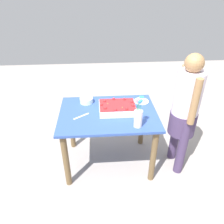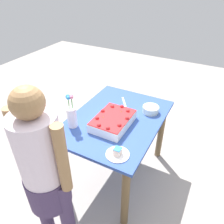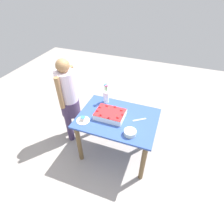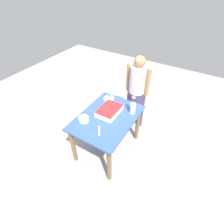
{
  "view_description": "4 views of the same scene",
  "coord_description": "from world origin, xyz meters",
  "px_view_note": "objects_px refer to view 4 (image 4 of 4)",
  "views": [
    {
      "loc": [
        0.12,
        2.18,
        2.12
      ],
      "look_at": [
        -0.04,
        0.02,
        0.79
      ],
      "focal_mm": 35.0,
      "sensor_mm": 36.0,
      "label": 1
    },
    {
      "loc": [
        -1.56,
        -0.78,
        2.01
      ],
      "look_at": [
        -0.06,
        0.02,
        0.88
      ],
      "focal_mm": 35.0,
      "sensor_mm": 36.0,
      "label": 2
    },
    {
      "loc": [
        0.59,
        -1.82,
        2.46
      ],
      "look_at": [
        -0.06,
        -0.07,
        0.92
      ],
      "focal_mm": 28.0,
      "sensor_mm": 36.0,
      "label": 3
    },
    {
      "loc": [
        1.72,
        1.13,
        2.63
      ],
      "look_at": [
        -0.07,
        0.05,
        0.85
      ],
      "focal_mm": 28.0,
      "sensor_mm": 36.0,
      "label": 4
    }
  ],
  "objects_px": {
    "serving_plate_with_slice": "(109,98)",
    "person_standing": "(137,89)",
    "flower_vase": "(133,107)",
    "sheet_cake": "(109,110)",
    "fruit_bowl": "(84,119)",
    "cake_knife": "(99,131)"
  },
  "relations": [
    {
      "from": "serving_plate_with_slice",
      "to": "person_standing",
      "type": "distance_m",
      "value": 0.56
    },
    {
      "from": "serving_plate_with_slice",
      "to": "flower_vase",
      "type": "xyz_separation_m",
      "value": [
        0.14,
        0.54,
        0.1
      ]
    },
    {
      "from": "serving_plate_with_slice",
      "to": "flower_vase",
      "type": "height_order",
      "value": "flower_vase"
    },
    {
      "from": "sheet_cake",
      "to": "fruit_bowl",
      "type": "height_order",
      "value": "sheet_cake"
    },
    {
      "from": "serving_plate_with_slice",
      "to": "person_standing",
      "type": "height_order",
      "value": "person_standing"
    },
    {
      "from": "cake_knife",
      "to": "flower_vase",
      "type": "xyz_separation_m",
      "value": [
        -0.61,
        0.24,
        0.12
      ]
    },
    {
      "from": "cake_knife",
      "to": "flower_vase",
      "type": "relative_size",
      "value": 0.62
    },
    {
      "from": "serving_plate_with_slice",
      "to": "person_standing",
      "type": "bearing_deg",
      "value": 141.5
    },
    {
      "from": "sheet_cake",
      "to": "cake_knife",
      "type": "xyz_separation_m",
      "value": [
        0.42,
        0.08,
        -0.05
      ]
    },
    {
      "from": "cake_knife",
      "to": "fruit_bowl",
      "type": "distance_m",
      "value": 0.33
    },
    {
      "from": "fruit_bowl",
      "to": "person_standing",
      "type": "height_order",
      "value": "person_standing"
    },
    {
      "from": "cake_knife",
      "to": "person_standing",
      "type": "height_order",
      "value": "person_standing"
    },
    {
      "from": "flower_vase",
      "to": "person_standing",
      "type": "relative_size",
      "value": 0.22
    },
    {
      "from": "serving_plate_with_slice",
      "to": "fruit_bowl",
      "type": "bearing_deg",
      "value": -1.84
    },
    {
      "from": "fruit_bowl",
      "to": "person_standing",
      "type": "bearing_deg",
      "value": 161.99
    },
    {
      "from": "serving_plate_with_slice",
      "to": "fruit_bowl",
      "type": "distance_m",
      "value": 0.7
    },
    {
      "from": "sheet_cake",
      "to": "person_standing",
      "type": "height_order",
      "value": "person_standing"
    },
    {
      "from": "cake_knife",
      "to": "serving_plate_with_slice",
      "type": "bearing_deg",
      "value": 166.85
    },
    {
      "from": "sheet_cake",
      "to": "cake_knife",
      "type": "height_order",
      "value": "sheet_cake"
    },
    {
      "from": "flower_vase",
      "to": "fruit_bowl",
      "type": "height_order",
      "value": "flower_vase"
    },
    {
      "from": "fruit_bowl",
      "to": "serving_plate_with_slice",
      "type": "bearing_deg",
      "value": 178.16
    },
    {
      "from": "cake_knife",
      "to": "person_standing",
      "type": "distance_m",
      "value": 1.19
    }
  ]
}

